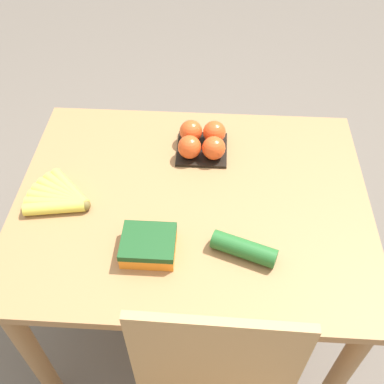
# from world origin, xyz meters

# --- Properties ---
(ground_plane) EXTENTS (12.00, 12.00, 0.00)m
(ground_plane) POSITION_xyz_m (0.00, 0.00, 0.00)
(ground_plane) COLOR #665B51
(dining_table) EXTENTS (1.09, 0.85, 0.75)m
(dining_table) POSITION_xyz_m (0.00, 0.00, 0.63)
(dining_table) COLOR #9E7044
(dining_table) RESTS_ON ground_plane
(banana_bunch) EXTENTS (0.20, 0.19, 0.04)m
(banana_bunch) POSITION_xyz_m (0.40, 0.04, 0.77)
(banana_bunch) COLOR brown
(banana_bunch) RESTS_ON dining_table
(tomato_pack) EXTENTS (0.17, 0.17, 0.09)m
(tomato_pack) POSITION_xyz_m (-0.02, -0.22, 0.79)
(tomato_pack) COLOR black
(tomato_pack) RESTS_ON dining_table
(carrot_bag) EXTENTS (0.15, 0.13, 0.06)m
(carrot_bag) POSITION_xyz_m (0.11, 0.20, 0.79)
(carrot_bag) COLOR orange
(carrot_bag) RESTS_ON dining_table
(cucumber_near) EXTENTS (0.19, 0.11, 0.05)m
(cucumber_near) POSITION_xyz_m (-0.15, 0.20, 0.78)
(cucumber_near) COLOR #236028
(cucumber_near) RESTS_ON dining_table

